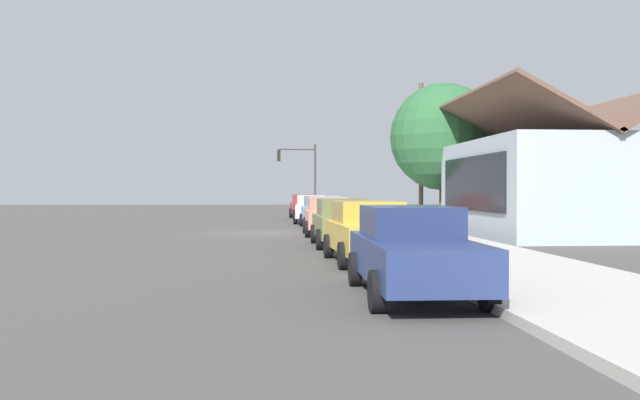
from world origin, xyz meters
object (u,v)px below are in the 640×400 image
Objects in this scene: car_mustard at (370,231)px; car_coral at (328,216)px; utility_pole_wooden at (421,151)px; car_olive at (344,222)px; fire_hydrant_red at (383,229)px; shade_tree at (444,137)px; traffic_light_main at (300,168)px; car_ivory at (311,209)px; car_navy at (413,250)px; car_skyblue at (322,211)px; car_cherry at (305,206)px.

car_coral is at bearing 178.59° from car_mustard.
utility_pole_wooden is at bearing 143.08° from car_coral.
car_olive reaches higher than fire_hydrant_red.
shade_tree reaches higher than traffic_light_main.
shade_tree is at bearing 23.75° from traffic_light_main.
car_mustard is at bearing -20.53° from shade_tree.
shade_tree is (4.83, 6.48, 3.78)m from car_ivory.
car_navy is at bearing 2.76° from car_ivory.
car_skyblue is at bearing -88.60° from shade_tree.
traffic_light_main is 14.91m from utility_pole_wooden.
car_skyblue and car_olive have the same top height.
shade_tree is at bearing 154.89° from fire_hydrant_red.
shade_tree is at bearing 165.12° from car_navy.
car_cherry and car_navy have the same top height.
fire_hydrant_red is (21.35, 1.52, -0.32)m from car_cherry.
car_ivory is 10.72m from car_coral.
car_coral is 16.84m from car_navy.
shade_tree reaches higher than car_navy.
car_coral is 9.48m from utility_pole_wooden.
car_mustard is at bearing -2.10° from car_cherry.
utility_pole_wooden is 10.56× the size of fire_hydrant_red.
car_ivory is 0.85× the size of traffic_light_main.
car_cherry and car_mustard have the same top height.
car_skyblue is 0.67× the size of shade_tree.
shade_tree reaches higher than fire_hydrant_red.
traffic_light_main is (-15.09, -0.35, 2.67)m from car_skyblue.
car_coral is at bearing -2.31° from car_cherry.
car_navy is at bearing -2.79° from car_mustard.
traffic_light_main is 0.69× the size of utility_pole_wooden.
car_coral is 0.84× the size of traffic_light_main.
car_skyblue is at bearing -172.79° from fire_hydrant_red.
car_coral is at bearing -3.84° from car_skyblue.
shade_tree is (10.87, 6.44, 3.77)m from car_cherry.
traffic_light_main is 7.32× the size of fire_hydrant_red.
car_ivory is at bearing -178.52° from car_skyblue.
traffic_light_main is (-37.67, -0.12, 2.68)m from car_navy.
car_coral and car_navy have the same top height.
car_skyblue is 22.58m from car_navy.
car_skyblue is 6.90× the size of fire_hydrant_red.
car_cherry is at bearing -178.77° from car_coral.
traffic_light_main reaches higher than car_skyblue.
car_cherry is 6.86× the size of fire_hydrant_red.
car_olive is 0.60× the size of utility_pole_wooden.
car_cherry is 1.04× the size of car_mustard.
car_coral is 9.52m from shade_tree.
traffic_light_main is at bearing -156.25° from shade_tree.
traffic_light_main is at bearing 178.49° from car_mustard.
traffic_light_main is at bearing 179.66° from car_cherry.
car_ivory is 27.56m from car_navy.
car_olive is at bearing -28.89° from shade_tree.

